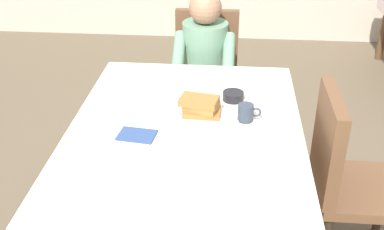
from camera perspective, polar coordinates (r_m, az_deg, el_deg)
name	(u,v)px	position (r m, az deg, el deg)	size (l,w,h in m)	color
dining_table_main	(186,143)	(2.32, -0.76, -3.32)	(1.12, 1.52, 0.74)	silver
chair_diner	(206,70)	(3.41, 1.63, 5.42)	(0.44, 0.45, 0.93)	brown
diner_person	(204,60)	(3.21, 1.49, 6.58)	(0.40, 0.43, 1.12)	gray
chair_right_side	(345,172)	(2.44, 17.66, -6.41)	(0.45, 0.44, 0.93)	brown
plate_breakfast	(199,116)	(2.34, 0.83, -0.16)	(0.28, 0.28, 0.02)	white
breakfast_stack	(201,106)	(2.33, 1.03, 1.07)	(0.21, 0.16, 0.09)	#A36B33
cup_coffee	(246,113)	(2.32, 6.44, 0.28)	(0.11, 0.08, 0.08)	#333D4C
bowl_butter	(233,96)	(2.52, 4.90, 2.26)	(0.11, 0.11, 0.04)	black
syrup_pitcher	(154,96)	(2.48, -4.59, 2.28)	(0.08, 0.08, 0.07)	silver
fork_left_of_plate	(160,118)	(2.35, -3.83, -0.32)	(0.18, 0.01, 0.01)	silver
knife_right_of_plate	(238,121)	(2.33, 5.47, -0.71)	(0.20, 0.01, 0.01)	silver
spoon_near_edge	(202,152)	(2.09, 1.24, -4.39)	(0.15, 0.01, 0.01)	silver
napkin_folded	(137,135)	(2.21, -6.55, -2.38)	(0.17, 0.12, 0.01)	#334C7F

